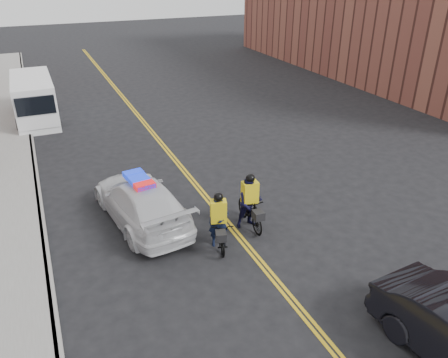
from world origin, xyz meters
name	(u,v)px	position (x,y,z in m)	size (l,w,h in m)	color
ground	(250,250)	(0.00, 0.00, 0.00)	(120.00, 120.00, 0.00)	black
center_line_left	(171,158)	(-0.08, 8.00, 0.01)	(0.10, 60.00, 0.01)	gold
center_line_right	(175,157)	(0.08, 8.00, 0.01)	(0.10, 60.00, 0.01)	gold
curb	(37,179)	(-6.00, 8.00, 0.07)	(0.20, 60.00, 0.15)	gray
building_across	(398,0)	(22.00, 18.00, 5.50)	(12.00, 30.00, 11.00)	brown
police_cruiser	(141,201)	(-2.70, 3.14, 0.78)	(2.86, 5.59, 1.71)	silver
cargo_van	(35,100)	(-5.50, 16.24, 1.19)	(2.27, 5.81, 2.43)	white
cyclist_near	(219,227)	(-0.80, 0.66, 0.67)	(1.23, 2.07, 1.92)	black
cyclist_far	(250,206)	(0.62, 1.28, 0.79)	(0.93, 2.01, 2.01)	black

